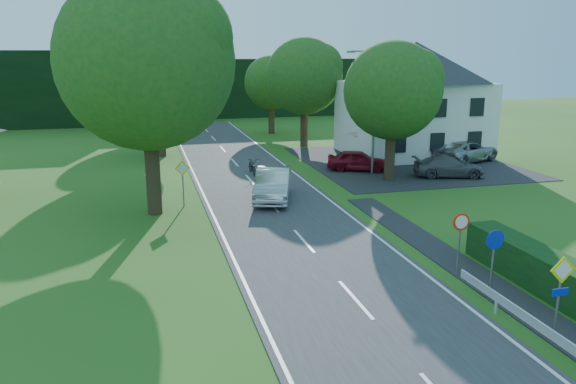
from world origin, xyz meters
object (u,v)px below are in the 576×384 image
object	(u,v)px
moving_car	(273,184)
streetlight	(372,106)
parked_car_red	(358,160)
parasol	(359,145)
parked_car_grey	(449,167)
motorcycle	(252,166)
parked_car_silver_b	(466,151)

from	to	relation	value
moving_car	streetlight	bearing A→B (deg)	49.80
parked_car_red	parasol	distance (m)	3.95
parked_car_grey	moving_car	bearing A→B (deg)	117.09
moving_car	parasol	size ratio (longest dim) A/B	2.14
streetlight	parasol	distance (m)	5.88
streetlight	parked_car_grey	xyz separation A→B (m)	(4.46, -2.23, -3.77)
motorcycle	parked_car_red	xyz separation A→B (m)	(7.11, -0.69, 0.14)
parked_car_silver_b	parasol	size ratio (longest dim) A/B	2.30
motorcycle	parasol	xyz separation A→B (m)	(8.67, 2.92, 0.52)
motorcycle	parked_car_grey	size ratio (longest dim) A/B	0.47
parked_car_red	parked_car_silver_b	xyz separation A→B (m)	(8.85, 0.96, 0.07)
moving_car	parked_car_red	world-z (taller)	moving_car
moving_car	parked_car_grey	size ratio (longest dim) A/B	1.14
streetlight	parasol	bearing A→B (deg)	76.88
parked_car_red	parked_car_grey	xyz separation A→B (m)	(4.92, -3.34, -0.04)
parasol	moving_car	bearing A→B (deg)	-132.47
parked_car_red	parasol	size ratio (longest dim) A/B	1.69
parked_car_grey	parked_car_silver_b	bearing A→B (deg)	-27.96
streetlight	motorcycle	distance (m)	8.69
moving_car	motorcycle	bearing A→B (deg)	105.55
moving_car	parked_car_red	xyz separation A→B (m)	(7.30, 6.07, -0.15)
moving_car	motorcycle	distance (m)	6.77
moving_car	parked_car_grey	xyz separation A→B (m)	(12.22, 2.74, -0.19)
parked_car_grey	parasol	size ratio (longest dim) A/B	1.87
parasol	streetlight	bearing A→B (deg)	-103.12
motorcycle	parked_car_grey	distance (m)	12.69
parked_car_red	parked_car_grey	world-z (taller)	parked_car_red
parked_car_red	parked_car_silver_b	world-z (taller)	parked_car_silver_b
parked_car_red	parked_car_silver_b	distance (m)	8.90
motorcycle	parked_car_silver_b	bearing A→B (deg)	2.22
streetlight	parked_car_silver_b	world-z (taller)	streetlight
streetlight	parked_car_grey	world-z (taller)	streetlight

